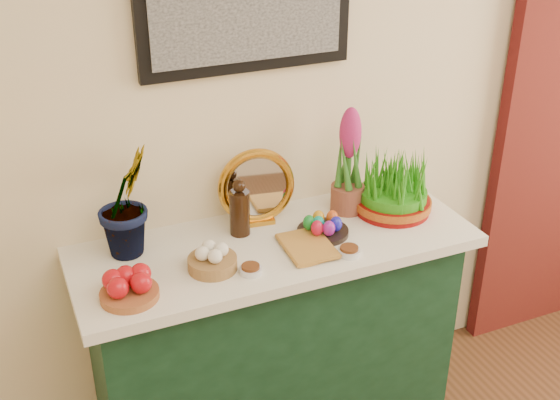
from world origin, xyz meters
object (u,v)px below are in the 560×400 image
object	(u,v)px
book	(286,250)
sideboard	(275,346)
mirror	(257,188)
hyacinth_green	(124,185)
wheatgrass_sabzeh	(394,186)

from	to	relation	value
book	sideboard	bearing A→B (deg)	92.15
mirror	book	bearing A→B (deg)	-89.07
sideboard	book	size ratio (longest dim) A/B	6.19
sideboard	hyacinth_green	world-z (taller)	hyacinth_green
sideboard	book	distance (m)	0.49
mirror	wheatgrass_sabzeh	bearing A→B (deg)	-14.29
sideboard	wheatgrass_sabzeh	xyz separation A→B (m)	(0.49, 0.02, 0.57)
hyacinth_green	mirror	world-z (taller)	hyacinth_green
hyacinth_green	wheatgrass_sabzeh	world-z (taller)	hyacinth_green
wheatgrass_sabzeh	hyacinth_green	bearing A→B (deg)	173.73
sideboard	book	world-z (taller)	book
wheatgrass_sabzeh	book	bearing A→B (deg)	-165.90
sideboard	mirror	xyz separation A→B (m)	(-0.01, 0.15, 0.60)
book	wheatgrass_sabzeh	size ratio (longest dim) A/B	0.73
mirror	book	xyz separation A→B (m)	(0.00, -0.25, -0.12)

